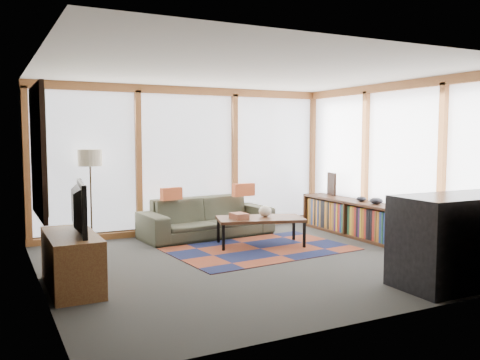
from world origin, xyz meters
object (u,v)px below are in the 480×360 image
sofa (207,217)px  television (72,207)px  coffee_table (260,232)px  tv_console (72,261)px  bookshelf (353,218)px  floor_lamp (91,197)px  bar_counter (462,240)px

sofa → television: (-2.53, -2.05, 0.59)m
coffee_table → tv_console: tv_console is taller
bookshelf → television: (-4.84, -0.97, 0.62)m
floor_lamp → coffee_table: (2.35, -1.39, -0.54)m
sofa → tv_console: (-2.56, -2.08, -0.02)m
bookshelf → bar_counter: bar_counter is taller
floor_lamp → television: size_ratio=1.50×
sofa → bar_counter: bar_counter is taller
bookshelf → sofa: bearing=154.9°
television → bar_counter: television is taller
television → sofa: bearing=-44.6°
sofa → tv_console: size_ratio=1.80×
floor_lamp → coffee_table: size_ratio=1.13×
coffee_table → television: bearing=-161.8°
floor_lamp → television: (-0.64, -2.37, 0.17)m
tv_console → bar_counter: 4.52m
bookshelf → bar_counter: 2.98m
bar_counter → floor_lamp: bearing=129.6°
sofa → bar_counter: 4.25m
bookshelf → bar_counter: size_ratio=1.48×
floor_lamp → coffee_table: floor_lamp is taller
tv_console → sofa: bearing=39.2°
tv_console → television: size_ratio=1.25×
sofa → floor_lamp: bearing=165.2°
sofa → bookshelf: bearing=-30.3°
bookshelf → tv_console: bearing=-168.4°
sofa → bookshelf: 2.55m
bookshelf → television: 4.97m
sofa → bookshelf: size_ratio=0.93×
tv_console → television: (0.03, 0.03, 0.61)m
sofa → tv_console: bearing=-146.0°
tv_console → floor_lamp: bearing=74.4°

